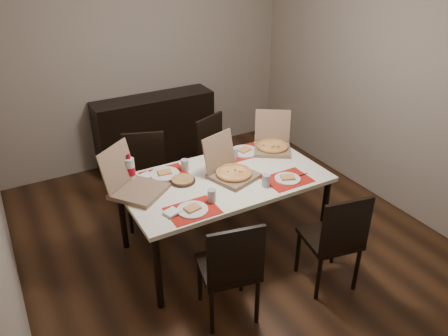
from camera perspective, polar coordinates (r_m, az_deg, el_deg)
The scene contains 19 objects.
ground at distance 4.48m, azimuth -0.03°, elevation -8.52°, with size 3.80×4.00×0.02m, color #3E2313.
room_walls at distance 4.08m, azimuth -3.13°, elevation 14.91°, with size 3.84×4.02×2.62m.
sideboard at distance 5.67m, azimuth -8.94°, elevation 4.86°, with size 1.50×0.40×0.90m, color black.
dining_table at distance 3.94m, azimuth 0.00°, elevation -2.13°, with size 1.80×1.00×0.75m.
chair_near_left at distance 3.30m, azimuth 0.87°, elevation -12.81°, with size 0.50×0.50×0.93m.
chair_near_right at distance 3.69m, azimuth 14.32°, elevation -8.77°, with size 0.49×0.49×0.93m.
chair_far_left at distance 4.50m, azimuth -10.18°, elevation -0.92°, with size 0.54×0.54×0.93m.
chair_far_right at distance 4.85m, azimuth -0.83°, elevation 1.80°, with size 0.55×0.55×0.93m.
setting_near_left at distance 3.48m, azimuth -3.78°, elevation -5.03°, with size 0.46×0.30×0.11m.
setting_near_right at distance 3.87m, azimuth 7.52°, elevation -1.47°, with size 0.50×0.30×0.11m.
setting_far_left at distance 3.99m, azimuth -7.36°, elevation -0.52°, with size 0.51×0.30×0.11m.
setting_far_right at distance 4.32m, azimuth 2.36°, elevation 2.13°, with size 0.45×0.30×0.11m.
napkin_loose at distance 3.84m, azimuth 0.73°, elevation -1.70°, with size 0.12×0.11×0.02m, color white.
pizza_box_center at distance 3.90m, azimuth 0.94°, elevation -0.38°, with size 0.47×0.49×0.36m.
pizza_box_right at distance 4.42m, azimuth 6.31°, elevation 3.14°, with size 0.51×0.53×0.36m.
pizza_box_left at distance 3.74m, azimuth -11.63°, elevation -2.28°, with size 0.57×0.58×0.39m.
faina_plate at distance 3.86m, azimuth -5.44°, elevation -1.60°, with size 0.23×0.23×0.03m.
dip_bowl at distance 4.03m, azimuth 0.02°, elevation 0.00°, with size 0.12×0.12×0.03m, color white.
soda_bottle at distance 3.88m, azimuth -12.15°, elevation -0.26°, with size 0.09×0.09×0.26m.
Camera 1 is at (-1.76, -3.12, 2.69)m, focal length 35.00 mm.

